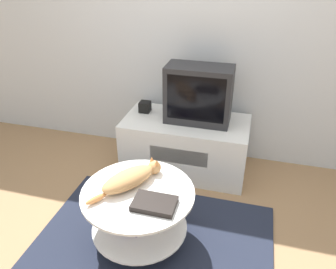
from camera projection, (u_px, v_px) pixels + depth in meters
name	position (u px, v px, depth m)	size (l,w,h in m)	color
ground_plane	(152.00, 248.00, 2.33)	(12.00, 12.00, 0.00)	#93704C
wall_back	(197.00, 22.00, 2.88)	(8.00, 0.05, 2.60)	silver
rug	(152.00, 247.00, 2.32)	(1.67, 1.26, 0.02)	#1E2333
tv_stand	(185.00, 145.00, 3.07)	(1.13, 0.58, 0.51)	silver
tv	(199.00, 95.00, 2.82)	(0.57, 0.29, 0.50)	#232326
speaker	(145.00, 107.00, 3.09)	(0.10, 0.10, 0.10)	black
coffee_table	(139.00, 209.00, 2.23)	(0.75, 0.75, 0.44)	#B2B2B7
dvd_box	(154.00, 204.00, 2.02)	(0.27, 0.18, 0.04)	black
cat	(131.00, 178.00, 2.19)	(0.37, 0.52, 0.12)	tan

